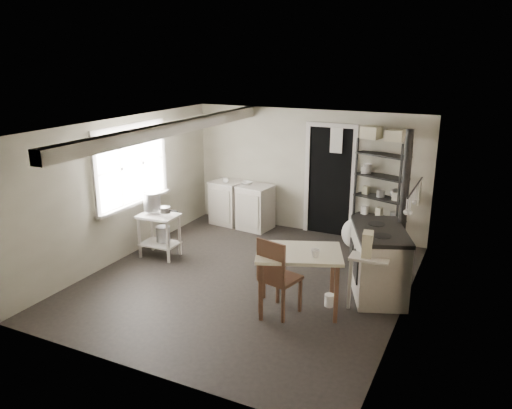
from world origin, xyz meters
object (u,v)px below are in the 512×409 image
at_px(stockpot, 152,201).
at_px(base_cabinets, 241,203).
at_px(prep_table, 159,234).
at_px(shelf_rack, 381,193).
at_px(flour_sack, 354,234).
at_px(chair, 280,278).
at_px(stove, 378,264).
at_px(work_table, 298,283).

xyz_separation_m(stockpot, base_cabinets, (0.61, 1.98, -0.48)).
relative_size(prep_table, shelf_rack, 0.39).
height_order(base_cabinets, flour_sack, base_cabinets).
height_order(base_cabinets, chair, chair).
bearing_deg(stockpot, chair, -18.36).
distance_m(stove, chair, 1.50).
bearing_deg(work_table, stockpot, 165.96).
bearing_deg(stockpot, prep_table, -1.23).
xyz_separation_m(base_cabinets, stove, (3.05, -1.76, -0.02)).
height_order(prep_table, flour_sack, prep_table).
xyz_separation_m(shelf_rack, flour_sack, (-0.35, -0.32, -0.71)).
height_order(work_table, chair, chair).
bearing_deg(flour_sack, prep_table, -147.34).
bearing_deg(chair, prep_table, 175.00).
xyz_separation_m(stove, work_table, (-0.83, -0.94, -0.06)).
relative_size(prep_table, chair, 0.69).
distance_m(stockpot, shelf_rack, 3.88).
height_order(shelf_rack, stove, shelf_rack).
xyz_separation_m(prep_table, base_cabinets, (0.50, 1.99, 0.06)).
bearing_deg(chair, work_table, 58.41).
xyz_separation_m(stove, chair, (-1.01, -1.11, 0.04)).
relative_size(base_cabinets, shelf_rack, 0.69).
relative_size(stove, flour_sack, 2.35).
distance_m(work_table, flour_sack, 2.51).
relative_size(base_cabinets, chair, 1.24).
distance_m(stockpot, base_cabinets, 2.13).
distance_m(stockpot, flour_sack, 3.49).
bearing_deg(stockpot, shelf_rack, 32.93).
relative_size(prep_table, stockpot, 2.41).
bearing_deg(base_cabinets, work_table, -43.78).
height_order(stockpot, flour_sack, stockpot).
bearing_deg(stockpot, flour_sack, 31.58).
xyz_separation_m(chair, flour_sack, (0.25, 2.67, -0.24)).
xyz_separation_m(work_table, chair, (-0.18, -0.17, 0.10)).
bearing_deg(work_table, flour_sack, 88.35).
bearing_deg(prep_table, work_table, -14.56).
height_order(stove, chair, chair).
bearing_deg(flour_sack, chair, -95.34).
distance_m(stove, work_table, 1.25).
bearing_deg(flour_sack, stockpot, -148.42).
bearing_deg(stove, work_table, -153.16).
xyz_separation_m(prep_table, stove, (3.55, 0.23, 0.04)).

